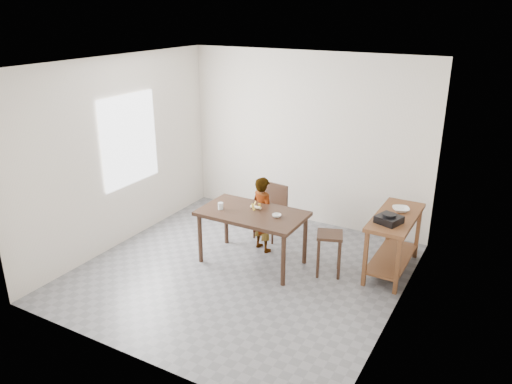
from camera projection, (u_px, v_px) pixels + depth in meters
The scene contains 17 objects.
floor at pixel (241, 273), 6.64m from camera, with size 4.00×4.00×0.04m, color slate.
ceiling at pixel (239, 62), 5.67m from camera, with size 4.00×4.00×0.04m, color white.
wall_back at pixel (307, 139), 7.80m from camera, with size 4.00×0.04×2.70m, color white.
wall_front at pixel (125, 238), 4.50m from camera, with size 4.00×0.04×2.70m, color white.
wall_left at pixel (118, 153), 7.08m from camera, with size 0.04×4.00×2.70m, color white.
wall_right at pixel (405, 206), 5.23m from camera, with size 0.04×4.00×2.70m, color white.
window_pane at pixel (130, 140), 7.16m from camera, with size 0.02×1.10×1.30m, color white.
dining_table at pixel (252, 237), 6.74m from camera, with size 1.40×0.80×0.75m, color #362116, non-canonical shape.
prep_counter at pixel (393, 243), 6.52m from camera, with size 0.50×1.20×0.80m, color brown, non-canonical shape.
child at pixel (263, 214), 7.04m from camera, with size 0.40×0.26×1.10m, color white.
dining_chair at pixel (270, 212), 7.48m from camera, with size 0.39×0.39×0.81m, color #362116, non-canonical shape.
stool at pixel (329, 254), 6.49m from camera, with size 0.33×0.33×0.58m, color #362116, non-canonical shape.
glass_tumbler at pixel (221, 206), 6.69m from camera, with size 0.07×0.07×0.09m, color white.
small_bowl at pixel (277, 216), 6.45m from camera, with size 0.12×0.12×0.04m, color white.
banana at pixel (256, 207), 6.69m from camera, with size 0.18×0.13×0.06m, color yellow, non-canonical shape.
serving_bowl at pixel (401, 209), 6.49m from camera, with size 0.22×0.22×0.05m, color white.
gas_burner at pixel (389, 219), 6.14m from camera, with size 0.27×0.27×0.09m, color black.
Camera 1 is at (3.02, -4.99, 3.33)m, focal length 35.00 mm.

